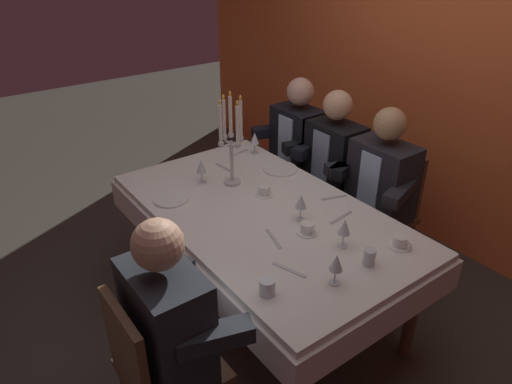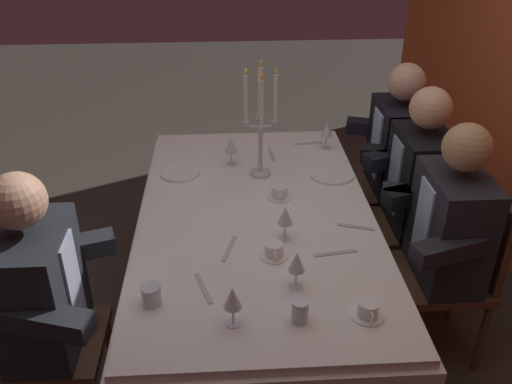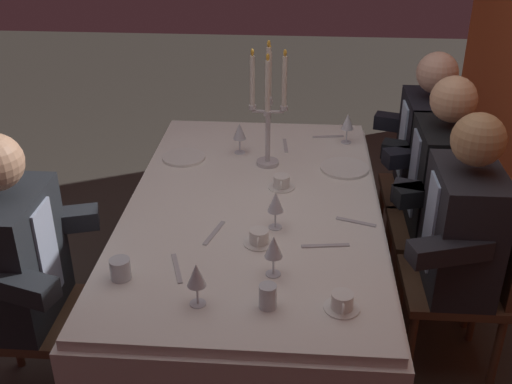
% 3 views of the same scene
% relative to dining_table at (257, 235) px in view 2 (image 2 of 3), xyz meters
% --- Properties ---
extents(ground_plane, '(12.00, 12.00, 0.00)m').
position_rel_dining_table_xyz_m(ground_plane, '(0.00, 0.00, -0.62)').
color(ground_plane, '#39352E').
extents(dining_table, '(1.94, 1.14, 0.74)m').
position_rel_dining_table_xyz_m(dining_table, '(0.00, 0.00, 0.00)').
color(dining_table, silver).
rests_on(dining_table, ground_plane).
extents(candelabra, '(0.19, 0.19, 0.62)m').
position_rel_dining_table_xyz_m(candelabra, '(-0.39, 0.04, 0.42)').
color(candelabra, silver).
rests_on(candelabra, dining_table).
extents(dinner_plate_0, '(0.24, 0.24, 0.01)m').
position_rel_dining_table_xyz_m(dinner_plate_0, '(-0.36, 0.42, 0.13)').
color(dinner_plate_0, white).
rests_on(dinner_plate_0, dining_table).
extents(dinner_plate_1, '(0.22, 0.22, 0.01)m').
position_rel_dining_table_xyz_m(dinner_plate_1, '(-0.43, -0.39, 0.13)').
color(dinner_plate_1, white).
rests_on(dinner_plate_1, dining_table).
extents(wine_glass_0, '(0.07, 0.07, 0.16)m').
position_rel_dining_table_xyz_m(wine_glass_0, '(0.21, 0.11, 0.24)').
color(wine_glass_0, silver).
rests_on(wine_glass_0, dining_table).
extents(wine_glass_1, '(0.07, 0.07, 0.16)m').
position_rel_dining_table_xyz_m(wine_glass_1, '(-0.70, 0.45, 0.23)').
color(wine_glass_1, silver).
rests_on(wine_glass_1, dining_table).
extents(wine_glass_2, '(0.07, 0.07, 0.16)m').
position_rel_dining_table_xyz_m(wine_glass_2, '(0.54, 0.12, 0.23)').
color(wine_glass_2, silver).
rests_on(wine_glass_2, dining_table).
extents(wine_glass_3, '(0.07, 0.07, 0.16)m').
position_rel_dining_table_xyz_m(wine_glass_3, '(-0.52, -0.11, 0.23)').
color(wine_glass_3, silver).
rests_on(wine_glass_3, dining_table).
extents(wine_glass_4, '(0.07, 0.07, 0.16)m').
position_rel_dining_table_xyz_m(wine_glass_4, '(0.73, -0.13, 0.23)').
color(wine_glass_4, silver).
rests_on(wine_glass_4, dining_table).
extents(water_tumbler_0, '(0.08, 0.08, 0.08)m').
position_rel_dining_table_xyz_m(water_tumbler_0, '(0.60, -0.43, 0.16)').
color(water_tumbler_0, silver).
rests_on(water_tumbler_0, dining_table).
extents(water_tumbler_1, '(0.06, 0.06, 0.09)m').
position_rel_dining_table_xyz_m(water_tumbler_1, '(0.73, 0.11, 0.16)').
color(water_tumbler_1, silver).
rests_on(water_tumbler_1, dining_table).
extents(coffee_cup_0, '(0.13, 0.12, 0.06)m').
position_rel_dining_table_xyz_m(coffee_cup_0, '(0.34, 0.05, 0.15)').
color(coffee_cup_0, white).
rests_on(coffee_cup_0, dining_table).
extents(coffee_cup_1, '(0.13, 0.12, 0.06)m').
position_rel_dining_table_xyz_m(coffee_cup_1, '(0.72, 0.36, 0.15)').
color(coffee_cup_1, white).
rests_on(coffee_cup_1, dining_table).
extents(coffee_cup_2, '(0.13, 0.12, 0.06)m').
position_rel_dining_table_xyz_m(coffee_cup_2, '(-0.15, 0.12, 0.15)').
color(coffee_cup_2, white).
rests_on(coffee_cup_2, dining_table).
extents(fork_0, '(0.07, 0.17, 0.01)m').
position_rel_dining_table_xyz_m(fork_0, '(0.15, 0.44, 0.12)').
color(fork_0, '#B7B7BC').
rests_on(fork_0, dining_table).
extents(knife_1, '(0.19, 0.07, 0.01)m').
position_rel_dining_table_xyz_m(knife_1, '(0.28, -0.14, 0.12)').
color(knife_1, '#B7B7BC').
rests_on(knife_1, dining_table).
extents(knife_2, '(0.19, 0.08, 0.01)m').
position_rel_dining_table_xyz_m(knife_2, '(0.53, -0.24, 0.12)').
color(knife_2, '#B7B7BC').
rests_on(knife_2, dining_table).
extents(fork_3, '(0.17, 0.03, 0.01)m').
position_rel_dining_table_xyz_m(fork_3, '(-0.63, 0.12, 0.12)').
color(fork_3, '#B7B7BC').
rests_on(fork_3, dining_table).
extents(knife_4, '(0.04, 0.19, 0.01)m').
position_rel_dining_table_xyz_m(knife_4, '(0.34, 0.31, 0.12)').
color(knife_4, '#B7B7BC').
rests_on(knife_4, dining_table).
extents(fork_5, '(0.04, 0.17, 0.01)m').
position_rel_dining_table_xyz_m(fork_5, '(-0.77, 0.36, 0.12)').
color(fork_5, '#B7B7BC').
rests_on(fork_5, dining_table).
extents(seated_diner_0, '(0.63, 0.48, 1.24)m').
position_rel_dining_table_xyz_m(seated_diner_0, '(-0.70, 0.89, 0.11)').
color(seated_diner_0, brown).
rests_on(seated_diner_0, ground_plane).
extents(seated_diner_1, '(0.63, 0.48, 1.24)m').
position_rel_dining_table_xyz_m(seated_diner_1, '(-0.30, 0.89, 0.11)').
color(seated_diner_1, brown).
rests_on(seated_diner_1, ground_plane).
extents(seated_diner_2, '(0.63, 0.48, 1.24)m').
position_rel_dining_table_xyz_m(seated_diner_2, '(0.16, 0.89, 0.11)').
color(seated_diner_2, brown).
rests_on(seated_diner_2, ground_plane).
extents(seated_diner_3, '(0.63, 0.48, 1.24)m').
position_rel_dining_table_xyz_m(seated_diner_3, '(0.49, -0.89, 0.11)').
color(seated_diner_3, brown).
rests_on(seated_diner_3, ground_plane).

